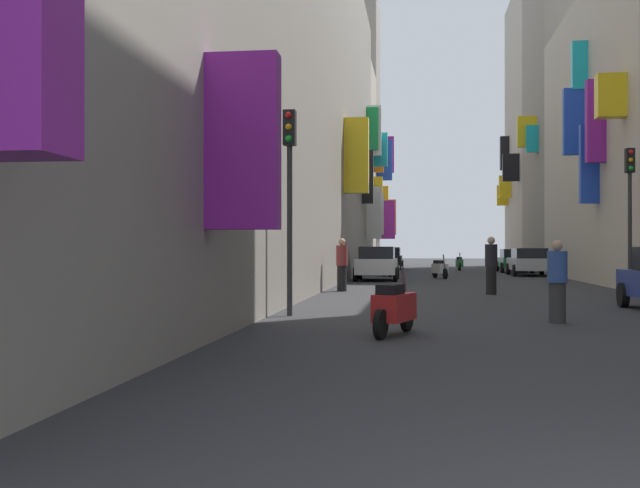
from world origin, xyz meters
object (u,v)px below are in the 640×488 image
scooter_white (440,269)px  pedestrian_near_right (342,265)px  scooter_green (459,263)px  parked_car_silver (529,261)px  scooter_blue (387,267)px  pedestrian_near_left (491,265)px  pedestrian_crossing (557,282)px  parked_car_black (389,258)px  scooter_red (394,307)px  traffic_light_far_corner (630,196)px  parked_car_green (514,260)px  traffic_light_near_corner (290,176)px  parked_car_white (377,263)px

scooter_white → pedestrian_near_right: (-3.51, -11.21, 0.42)m
scooter_green → parked_car_silver: bearing=-70.7°
scooter_blue → pedestrian_near_left: size_ratio=1.03×
scooter_white → pedestrian_crossing: size_ratio=1.14×
parked_car_black → scooter_white: (2.97, -14.38, -0.30)m
parked_car_silver → scooter_white: bearing=-138.3°
parked_car_black → pedestrian_crossing: size_ratio=2.56×
scooter_red → pedestrian_near_left: (2.62, 11.51, 0.44)m
pedestrian_crossing → traffic_light_far_corner: (3.78, 9.37, 2.26)m
pedestrian_crossing → pedestrian_near_right: 11.42m
pedestrian_near_right → traffic_light_far_corner: 9.27m
traffic_light_far_corner → scooter_blue: bearing=119.6°
parked_car_black → traffic_light_far_corner: bearing=-72.3°
parked_car_green → scooter_white: parked_car_green is taller
parked_car_black → scooter_white: parked_car_black is taller
parked_car_silver → traffic_light_near_corner: traffic_light_near_corner is taller
parked_car_green → scooter_red: (-5.95, -33.47, -0.26)m
parked_car_green → parked_car_silver: (0.08, -5.43, 0.03)m
parked_car_green → scooter_white: size_ratio=2.28×
scooter_white → pedestrian_near_left: (1.25, -12.40, 0.44)m
pedestrian_near_left → traffic_light_far_corner: size_ratio=0.40×
scooter_blue → parked_car_white: bearing=-93.0°
parked_car_black → pedestrian_near_left: pedestrian_near_left is taller
parked_car_white → scooter_blue: (0.24, 4.65, -0.32)m
parked_car_white → pedestrian_crossing: pedestrian_crossing is taller
pedestrian_crossing → pedestrian_near_left: pedestrian_near_left is taller
parked_car_green → pedestrian_near_left: pedestrian_near_left is taller
pedestrian_near_right → traffic_light_near_corner: bearing=-91.2°
pedestrian_crossing → pedestrian_near_right: bearing=117.1°
parked_car_white → pedestrian_crossing: size_ratio=2.47×
scooter_green → traffic_light_far_corner: bearing=-81.1°
scooter_white → pedestrian_near_left: size_ratio=1.02×
scooter_white → traffic_light_far_corner: 13.45m
scooter_red → pedestrian_near_left: bearing=77.2°
scooter_blue → pedestrian_crossing: size_ratio=1.16×
parked_car_black → scooter_white: size_ratio=2.25×
scooter_blue → traffic_light_far_corner: (8.04, -14.13, 2.59)m
parked_car_silver → scooter_blue: bearing=-164.4°
traffic_light_far_corner → parked_car_black: bearing=107.7°
parked_car_green → traffic_light_near_corner: bearing=-105.4°
parked_car_black → scooter_white: bearing=-78.3°
pedestrian_near_right → traffic_light_far_corner: size_ratio=0.39×
traffic_light_near_corner → pedestrian_crossing: bearing=-9.0°
scooter_blue → pedestrian_near_right: 13.37m
scooter_red → traffic_light_near_corner: (-2.33, 3.39, 2.52)m
parked_car_green → scooter_blue: size_ratio=2.24×
parked_car_white → pedestrian_crossing: (4.50, -18.85, 0.01)m
scooter_green → pedestrian_crossing: (0.12, -34.32, 0.33)m
scooter_blue → pedestrian_near_right: bearing=-94.0°
pedestrian_crossing → traffic_light_far_corner: bearing=68.0°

